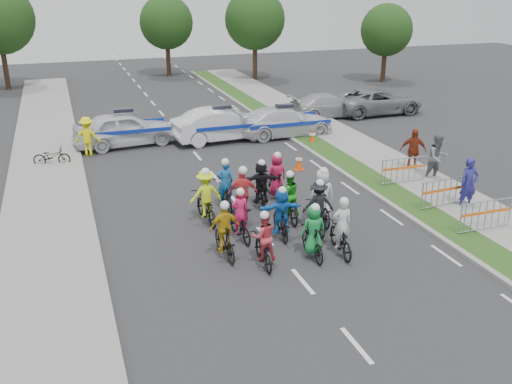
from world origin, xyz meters
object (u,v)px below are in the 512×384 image
object	(u,v)px
rider_0	(341,235)
rider_13	(276,180)
tree_1	(255,20)
rider_9	(242,200)
civilian_sedan	(329,106)
tree_4	(166,22)
rider_1	(313,236)
rider_4	(318,211)
spectator_1	(438,158)
rider_5	(281,216)
marshal_hiviz	(87,136)
parked_bike	(52,156)
police_car_1	(222,125)
rider_3	(225,235)
rider_12	(225,192)
cone_0	(299,162)
rider_10	(206,201)
barrier_0	(485,217)
spectator_0	(469,184)
spectator_2	(413,150)
rider_7	(321,201)
rider_6	(240,222)
tree_2	(386,30)
rider_11	(261,187)
barrier_2	(403,172)
rider_2	(263,245)
cone_1	(312,137)
barrier_1	(444,194)
civilian_suv	(378,101)
police_car_2	(284,122)
rider_8	(288,201)
police_car_0	(125,129)

from	to	relation	value
rider_0	rider_13	distance (m)	4.75
tree_1	rider_9	bearing A→B (deg)	-109.93
civilian_sedan	tree_4	world-z (taller)	tree_4
rider_0	rider_1	world-z (taller)	rider_0
rider_4	tree_4	distance (m)	31.38
rider_4	spectator_1	bearing A→B (deg)	-145.26
rider_5	marshal_hiviz	world-z (taller)	marshal_hiviz
marshal_hiviz	parked_bike	distance (m)	1.98
civilian_sedan	police_car_1	bearing A→B (deg)	111.97
rider_4	rider_3	bearing A→B (deg)	24.37
parked_bike	rider_4	bearing A→B (deg)	-130.83
parked_bike	rider_12	bearing A→B (deg)	-130.76
cone_0	rider_10	bearing A→B (deg)	-141.69
rider_13	barrier_0	distance (m)	7.20
spectator_0	spectator_2	xyz separation A→B (m)	(0.49, 4.13, -0.01)
rider_7	rider_5	bearing A→B (deg)	27.34
rider_6	cone_0	bearing A→B (deg)	-131.59
marshal_hiviz	tree_2	bearing A→B (deg)	-133.27
rider_3	rider_13	bearing A→B (deg)	-131.62
spectator_0	civilian_sedan	bearing A→B (deg)	87.99
rider_6	rider_11	world-z (taller)	rider_11
police_car_1	barrier_2	size ratio (longest dim) A/B	2.45
rider_2	rider_7	bearing A→B (deg)	-137.88
spectator_1	barrier_2	size ratio (longest dim) A/B	0.96
cone_1	civilian_sedan	bearing A→B (deg)	56.28
barrier_1	cone_1	xyz separation A→B (m)	(-0.90, 9.10, -0.22)
rider_6	parked_bike	distance (m)	11.07
tree_4	civilian_sedan	bearing A→B (deg)	-70.70
rider_3	spectator_2	distance (m)	10.74
rider_13	tree_4	xyz separation A→B (m)	(1.49, 28.07, 3.48)
rider_11	civilian_suv	bearing A→B (deg)	-126.79
rider_4	civilian_sedan	bearing A→B (deg)	-105.78
rider_1	civilian_sedan	world-z (taller)	rider_1
police_car_2	tree_2	xyz separation A→B (m)	(12.96, 12.04, 3.10)
rider_1	police_car_2	xyz separation A→B (m)	(4.21, 12.75, 0.06)
rider_11	rider_13	world-z (taller)	rider_13
rider_1	civilian_sedan	xyz separation A→B (m)	(8.15, 15.72, -0.01)
rider_12	rider_1	bearing A→B (deg)	109.96
rider_1	spectator_1	distance (m)	8.65
rider_3	cone_1	bearing A→B (deg)	-129.07
rider_10	rider_2	bearing A→B (deg)	98.55
spectator_0	cone_0	size ratio (longest dim) A/B	2.65
rider_8	rider_1	bearing A→B (deg)	85.23
rider_7	barrier_1	world-z (taller)	rider_7
rider_1	rider_9	size ratio (longest dim) A/B	0.88
rider_12	rider_6	bearing A→B (deg)	87.10
rider_5	barrier_0	size ratio (longest dim) A/B	0.86
rider_2	marshal_hiviz	size ratio (longest dim) A/B	0.96
rider_9	police_car_1	distance (m)	9.97
rider_1	police_car_0	world-z (taller)	rider_1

